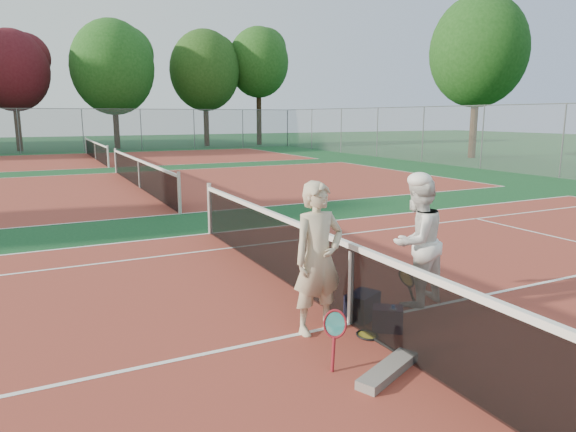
{
  "coord_description": "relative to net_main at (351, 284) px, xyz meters",
  "views": [
    {
      "loc": [
        -3.32,
        -4.96,
        2.51
      ],
      "look_at": [
        0.0,
        1.71,
        1.05
      ],
      "focal_mm": 32.0,
      "sensor_mm": 36.0,
      "label": 1
    }
  ],
  "objects": [
    {
      "name": "tree_back_3",
      "position": [
        2.7,
        37.05,
        5.6
      ],
      "size": [
        6.19,
        6.19,
        9.68
      ],
      "color": "#382314",
      "rests_on": "ground"
    },
    {
      "name": "tree_back_4",
      "position": [
        10.07,
        37.48,
        5.67
      ],
      "size": [
        5.75,
        5.75,
        9.5
      ],
      "color": "#382314",
      "rests_on": "ground"
    },
    {
      "name": "ground",
      "position": [
        0.0,
        0.0,
        -0.51
      ],
      "size": [
        130.0,
        130.0,
        0.0
      ],
      "primitive_type": "plane",
      "color": "#113E1D",
      "rests_on": "ground"
    },
    {
      "name": "sports_bag_navy",
      "position": [
        0.23,
        0.08,
        -0.34
      ],
      "size": [
        0.5,
        0.44,
        0.33
      ],
      "primitive_type": "cube",
      "rotation": [
        0.0,
        0.0,
        0.44
      ],
      "color": "black",
      "rests_on": "ground"
    },
    {
      "name": "tree_back_5",
      "position": [
        14.87,
        37.36,
        6.51
      ],
      "size": [
        5.21,
        5.21,
        10.04
      ],
      "color": "#382314",
      "rests_on": "ground"
    },
    {
      "name": "sports_bag_purple",
      "position": [
        0.29,
        -0.36,
        -0.37
      ],
      "size": [
        0.43,
        0.41,
        0.29
      ],
      "primitive_type": "cube",
      "rotation": [
        0.0,
        0.0,
        -0.65
      ],
      "color": "black",
      "rests_on": "ground"
    },
    {
      "name": "fence_back",
      "position": [
        0.0,
        34.0,
        0.99
      ],
      "size": [
        32.0,
        0.06,
        3.0
      ],
      "primitive_type": null,
      "color": "slate",
      "rests_on": "ground"
    },
    {
      "name": "court_far_b",
      "position": [
        0.0,
        27.0,
        -0.51
      ],
      "size": [
        23.77,
        10.97,
        0.01
      ],
      "primitive_type": "cube",
      "color": "maroon",
      "rests_on": "ground"
    },
    {
      "name": "racket_black_held",
      "position": [
        0.91,
        0.08,
        -0.23
      ],
      "size": [
        0.33,
        0.31,
        0.55
      ],
      "primitive_type": null,
      "rotation": [
        0.0,
        0.0,
        3.31
      ],
      "color": "black",
      "rests_on": "ground"
    },
    {
      "name": "tree_back_maroon",
      "position": [
        -4.07,
        37.14,
        5.13
      ],
      "size": [
        4.96,
        4.96,
        8.51
      ],
      "color": "#382314",
      "rests_on": "ground"
    },
    {
      "name": "net_far_b",
      "position": [
        0.0,
        27.0,
        0.0
      ],
      "size": [
        0.1,
        10.98,
        1.02
      ],
      "primitive_type": null,
      "color": "black",
      "rests_on": "ground"
    },
    {
      "name": "water_bottle",
      "position": [
        0.3,
        -0.44,
        -0.36
      ],
      "size": [
        0.09,
        0.09,
        0.3
      ],
      "primitive_type": "cylinder",
      "color": "silver",
      "rests_on": "ground"
    },
    {
      "name": "player_b",
      "position": [
        1.17,
        0.2,
        0.35
      ],
      "size": [
        0.97,
        0.83,
        1.73
      ],
      "primitive_type": "imported",
      "rotation": [
        0.0,
        0.0,
        3.37
      ],
      "color": "white",
      "rests_on": "ground"
    },
    {
      "name": "racket_spare",
      "position": [
        -0.03,
        -0.4,
        -0.49
      ],
      "size": [
        0.3,
        0.61,
        0.03
      ],
      "primitive_type": null,
      "rotation": [
        0.0,
        0.0,
        1.62
      ],
      "color": "black",
      "rests_on": "ground"
    },
    {
      "name": "net_cover_canvas",
      "position": [
        -0.36,
        -1.23,
        -0.46
      ],
      "size": [
        0.91,
        0.57,
        0.1
      ],
      "primitive_type": "cube",
      "rotation": [
        0.0,
        0.0,
        0.43
      ],
      "color": "#67615D",
      "rests_on": "ground"
    },
    {
      "name": "racket_red",
      "position": [
        -0.74,
        -0.84,
        -0.22
      ],
      "size": [
        0.33,
        0.32,
        0.59
      ],
      "primitive_type": null,
      "rotation": [
        0.0,
        0.0,
        0.86
      ],
      "color": "maroon",
      "rests_on": "ground"
    },
    {
      "name": "net_far_a",
      "position": [
        0.0,
        13.5,
        0.0
      ],
      "size": [
        0.1,
        10.98,
        1.02
      ],
      "primitive_type": null,
      "color": "black",
      "rests_on": "ground"
    },
    {
      "name": "net_main",
      "position": [
        0.0,
        0.0,
        0.0
      ],
      "size": [
        0.1,
        10.98,
        1.02
      ],
      "primitive_type": null,
      "color": "black",
      "rests_on": "ground"
    },
    {
      "name": "player_a",
      "position": [
        -0.47,
        -0.02,
        0.39
      ],
      "size": [
        0.68,
        0.48,
        1.79
      ],
      "primitive_type": "imported",
      "rotation": [
        0.0,
        0.0,
        0.07
      ],
      "color": "#BEB193",
      "rests_on": "ground"
    },
    {
      "name": "tree_right_1",
      "position": [
        20.68,
        18.15,
        5.71
      ],
      "size": [
        5.65,
        5.65,
        9.48
      ],
      "color": "#382314",
      "rests_on": "ground"
    },
    {
      "name": "court_main",
      "position": [
        0.0,
        0.0,
        -0.51
      ],
      "size": [
        23.77,
        10.97,
        0.01
      ],
      "primitive_type": "cube",
      "color": "maroon",
      "rests_on": "ground"
    },
    {
      "name": "court_far_a",
      "position": [
        0.0,
        13.5,
        -0.51
      ],
      "size": [
        23.77,
        10.97,
        0.01
      ],
      "primitive_type": "cube",
      "color": "maroon",
      "rests_on": "ground"
    }
  ]
}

